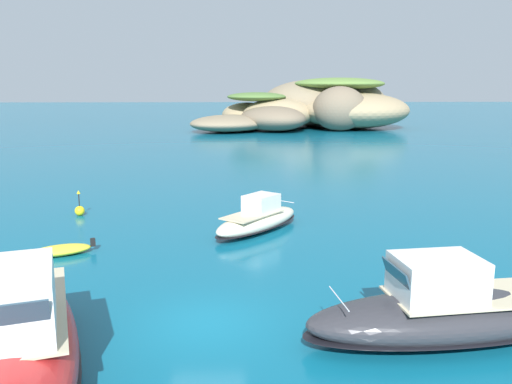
{
  "coord_description": "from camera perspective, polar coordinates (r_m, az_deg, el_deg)",
  "views": [
    {
      "loc": [
        1.03,
        -15.92,
        7.46
      ],
      "look_at": [
        2.02,
        12.61,
        1.67
      ],
      "focal_mm": 37.83,
      "sensor_mm": 36.0,
      "label": 1
    }
  ],
  "objects": [
    {
      "name": "islet_large",
      "position": [
        94.67,
        8.03,
        9.14
      ],
      "size": [
        30.03,
        28.62,
        8.34
      ],
      "color": "#9E8966",
      "rests_on": "ground"
    },
    {
      "name": "ground_plane",
      "position": [
        17.61,
        -5.31,
        -13.66
      ],
      "size": [
        400.0,
        400.0,
        0.0
      ],
      "primitive_type": "plane",
      "color": "#0C5B7A"
    },
    {
      "name": "motorboat_charcoal",
      "position": [
        17.1,
        19.49,
        -11.93
      ],
      "size": [
        9.0,
        3.67,
        2.58
      ],
      "color": "#2D2D33",
      "rests_on": "ground"
    },
    {
      "name": "dinghy_tender",
      "position": [
        25.41,
        -19.93,
        -5.79
      ],
      "size": [
        2.82,
        2.08,
        0.58
      ],
      "color": "yellow",
      "rests_on": "ground"
    },
    {
      "name": "channel_buoy",
      "position": [
        32.43,
        -18.15,
        -1.81
      ],
      "size": [
        0.56,
        0.56,
        1.48
      ],
      "color": "yellow",
      "rests_on": "ground"
    },
    {
      "name": "motorboat_red",
      "position": [
        15.1,
        -24.57,
        -14.66
      ],
      "size": [
        6.56,
        11.43,
        3.22
      ],
      "color": "red",
      "rests_on": "ground"
    },
    {
      "name": "islet_small",
      "position": [
        87.71,
        0.39,
        8.05
      ],
      "size": [
        22.53,
        21.95,
        5.98
      ],
      "color": "#84755B",
      "rests_on": "ground"
    },
    {
      "name": "motorboat_cream",
      "position": [
        27.59,
        0.21,
        -2.89
      ],
      "size": [
        5.41,
        6.04,
        1.86
      ],
      "color": "beige",
      "rests_on": "ground"
    }
  ]
}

